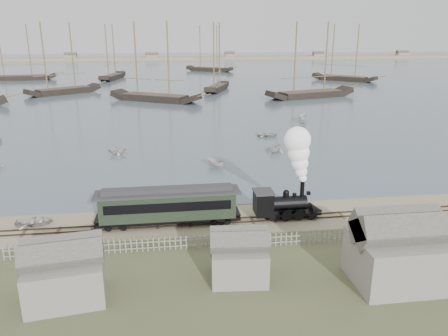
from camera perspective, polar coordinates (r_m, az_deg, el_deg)
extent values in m
plane|color=tan|center=(43.55, -3.30, -6.11)|extent=(600.00, 600.00, 0.00)
cube|color=#455762|center=(210.57, -7.06, 12.58)|extent=(600.00, 336.00, 0.06)
cube|color=#39291F|center=(41.24, -3.02, -7.36)|extent=(120.00, 0.08, 0.12)
cube|color=#39291F|center=(42.14, -3.14, -6.80)|extent=(120.00, 0.08, 0.12)
cube|color=#3D2F27|center=(41.72, -3.08, -7.16)|extent=(120.00, 1.80, 0.06)
cube|color=tan|center=(290.37, -7.34, 13.87)|extent=(500.00, 20.00, 1.80)
cube|color=black|center=(42.87, 8.25, -5.70)|extent=(6.27, 1.84, 0.23)
cylinder|color=black|center=(42.42, 7.82, -4.59)|extent=(3.87, 1.38, 1.38)
cube|color=black|center=(41.88, 5.15, -4.52)|extent=(1.66, 2.03, 2.12)
cube|color=#323235|center=(41.48, 5.19, -3.10)|extent=(1.84, 2.21, 0.11)
cylinder|color=black|center=(42.47, 10.17, -2.88)|extent=(0.41, 0.41, 1.48)
sphere|color=black|center=(42.08, 8.12, -3.21)|extent=(0.59, 0.59, 0.59)
cone|color=black|center=(43.78, 11.98, -5.54)|extent=(1.29, 1.84, 1.84)
cube|color=black|center=(42.77, 10.98, -3.24)|extent=(0.32, 0.32, 0.32)
cube|color=black|center=(41.35, -7.24, -6.53)|extent=(13.31, 2.19, 0.33)
cube|color=black|center=(40.83, -7.31, -4.82)|extent=(12.36, 2.38, 2.38)
cube|color=black|center=(39.63, -7.30, -5.16)|extent=(11.41, 0.06, 0.86)
cube|color=black|center=(41.87, -7.34, -3.90)|extent=(11.41, 0.06, 0.86)
cube|color=#323235|center=(40.38, -7.38, -3.19)|extent=(13.31, 2.57, 0.17)
cube|color=#323235|center=(40.28, -7.39, -2.82)|extent=(11.88, 1.14, 0.43)
imported|color=beige|center=(44.85, -23.45, -6.40)|extent=(2.64, 3.57, 0.71)
imported|color=beige|center=(66.03, -13.76, 2.36)|extent=(2.56, 2.90, 1.42)
imported|color=beige|center=(57.79, -1.11, 0.62)|extent=(3.13, 2.86, 1.19)
imported|color=beige|center=(75.53, 5.69, 4.38)|extent=(3.18, 3.95, 0.73)
imported|color=beige|center=(65.76, 6.71, 2.80)|extent=(4.19, 4.12, 1.67)
imported|color=beige|center=(88.63, 10.23, 6.42)|extent=(4.39, 3.11, 1.59)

